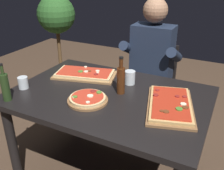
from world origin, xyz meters
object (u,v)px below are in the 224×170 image
object	(u,v)px
dining_table	(109,105)
potted_plant_corner	(58,36)
oil_bottle_amber	(121,79)
tumbler_near_camera	(130,77)
pizza_rectangular_front	(85,74)
seated_diner	(150,63)
pizza_round_far	(88,99)
tumbler_far_side	(23,83)
pizza_rectangular_left	(170,105)
wine_bottle_dark	(5,86)
diner_chair	(152,83)

from	to	relation	value
dining_table	potted_plant_corner	size ratio (longest dim) A/B	1.10
oil_bottle_amber	tumbler_near_camera	size ratio (longest dim) A/B	2.62
pizza_rectangular_front	seated_diner	xyz separation A→B (m)	(0.39, 0.54, -0.02)
dining_table	pizza_round_far	distance (m)	0.21
dining_table	tumbler_far_side	xyz separation A→B (m)	(-0.62, -0.20, 0.14)
pizza_rectangular_left	tumbler_far_side	world-z (taller)	tumbler_far_side
potted_plant_corner	pizza_round_far	bearing A→B (deg)	-45.59
pizza_round_far	seated_diner	world-z (taller)	seated_diner
wine_bottle_dark	tumbler_near_camera	distance (m)	0.90
wine_bottle_dark	oil_bottle_amber	size ratio (longest dim) A/B	0.96
tumbler_far_side	wine_bottle_dark	bearing A→B (deg)	-79.27
tumbler_far_side	seated_diner	distance (m)	1.16
pizza_rectangular_left	tumbler_near_camera	bearing A→B (deg)	150.02
dining_table	tumbler_near_camera	distance (m)	0.28
dining_table	pizza_rectangular_front	size ratio (longest dim) A/B	2.53
pizza_rectangular_left	wine_bottle_dark	world-z (taller)	wine_bottle_dark
tumbler_far_side	diner_chair	world-z (taller)	diner_chair
tumbler_far_side	pizza_rectangular_front	bearing A→B (deg)	54.22
seated_diner	potted_plant_corner	xyz separation A→B (m)	(-1.27, 0.26, 0.06)
tumbler_near_camera	potted_plant_corner	distance (m)	1.49
pizza_rectangular_left	oil_bottle_amber	xyz separation A→B (m)	(-0.37, 0.04, 0.09)
pizza_round_far	potted_plant_corner	distance (m)	1.62
tumbler_far_side	seated_diner	size ratio (longest dim) A/B	0.07
pizza_rectangular_left	diner_chair	size ratio (longest dim) A/B	0.66
diner_chair	tumbler_near_camera	bearing A→B (deg)	-89.46
dining_table	pizza_round_far	size ratio (longest dim) A/B	5.05
pizza_round_far	tumbler_far_side	size ratio (longest dim) A/B	3.11
pizza_rectangular_left	potted_plant_corner	world-z (taller)	potted_plant_corner
tumbler_near_camera	diner_chair	world-z (taller)	diner_chair
tumbler_near_camera	tumbler_far_side	distance (m)	0.81
wine_bottle_dark	seated_diner	size ratio (longest dim) A/B	0.20
pizza_rectangular_left	seated_diner	bearing A→B (deg)	117.94
pizza_rectangular_front	tumbler_near_camera	world-z (taller)	tumbler_near_camera
dining_table	tumbler_near_camera	bearing A→B (deg)	74.20
oil_bottle_amber	dining_table	bearing A→B (deg)	-142.12
diner_chair	potted_plant_corner	size ratio (longest dim) A/B	0.68
pizza_rectangular_left	tumbler_far_side	distance (m)	1.08
wine_bottle_dark	potted_plant_corner	distance (m)	1.52
tumbler_near_camera	pizza_rectangular_front	bearing A→B (deg)	-175.58
pizza_round_far	diner_chair	bearing A→B (deg)	82.40
pizza_rectangular_left	dining_table	bearing A→B (deg)	-178.57
oil_bottle_amber	tumbler_far_side	bearing A→B (deg)	-159.51
tumbler_far_side	seated_diner	world-z (taller)	seated_diner
pizza_rectangular_front	diner_chair	bearing A→B (deg)	59.52
tumbler_near_camera	diner_chair	distance (m)	0.70
dining_table	pizza_rectangular_front	xyz separation A→B (m)	(-0.33, 0.20, 0.11)
pizza_rectangular_front	tumbler_near_camera	xyz separation A→B (m)	(0.39, 0.03, 0.03)
diner_chair	oil_bottle_amber	bearing A→B (deg)	-89.31
pizza_rectangular_left	seated_diner	size ratio (longest dim) A/B	0.43
tumbler_near_camera	potted_plant_corner	bearing A→B (deg)	149.07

